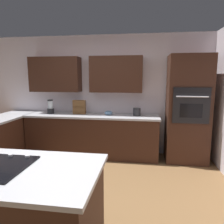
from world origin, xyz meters
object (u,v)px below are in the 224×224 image
at_px(wall_oven, 187,109).
at_px(spice_rack, 79,107).
at_px(mixing_bowl, 108,113).
at_px(kettle, 137,112).
at_px(blender, 50,108).

height_order(wall_oven, spice_rack, wall_oven).
xyz_separation_m(mixing_bowl, kettle, (-0.60, 0.00, 0.03)).
distance_m(wall_oven, mixing_bowl, 1.60).
height_order(mixing_bowl, spice_rack, spice_rack).
bearing_deg(mixing_bowl, spice_rack, -3.01).
distance_m(blender, spice_rack, 0.65).
relative_size(mixing_bowl, spice_rack, 0.55).
xyz_separation_m(wall_oven, mixing_bowl, (1.60, -0.05, -0.12)).
bearing_deg(spice_rack, mixing_bowl, 176.99).
distance_m(spice_rack, kettle, 1.25).
bearing_deg(blender, kettle, -180.00).
relative_size(spice_rack, kettle, 1.88).
bearing_deg(blender, wall_oven, 179.02).
bearing_deg(mixing_bowl, kettle, 180.00).
distance_m(blender, kettle, 1.90).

